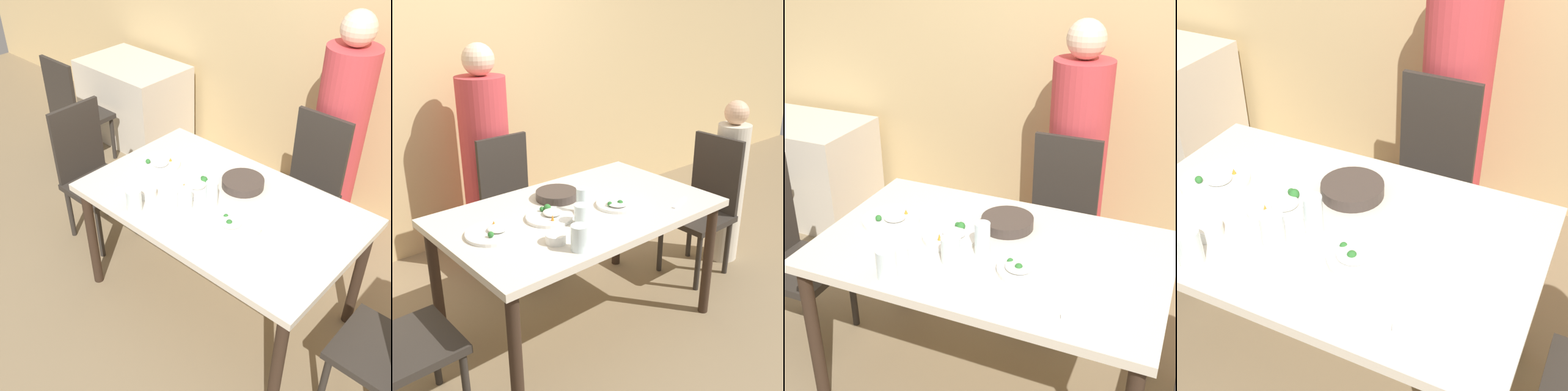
{
  "view_description": "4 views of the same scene",
  "coord_description": "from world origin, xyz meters",
  "views": [
    {
      "loc": [
        1.33,
        -1.67,
        2.34
      ],
      "look_at": [
        -0.14,
        -0.05,
        0.77
      ],
      "focal_mm": 45.0,
      "sensor_mm": 36.0,
      "label": 1
    },
    {
      "loc": [
        -1.55,
        -1.89,
        1.84
      ],
      "look_at": [
        0.03,
        -0.04,
        0.85
      ],
      "focal_mm": 45.0,
      "sensor_mm": 36.0,
      "label": 2
    },
    {
      "loc": [
        0.74,
        -1.84,
        2.0
      ],
      "look_at": [
        -0.06,
        0.02,
        0.99
      ],
      "focal_mm": 50.0,
      "sensor_mm": 36.0,
      "label": 3
    },
    {
      "loc": [
        0.79,
        -1.28,
        1.96
      ],
      "look_at": [
        0.13,
        0.09,
        0.87
      ],
      "focal_mm": 50.0,
      "sensor_mm": 36.0,
      "label": 4
    }
  ],
  "objects": [
    {
      "name": "plate_rice_child",
      "position": [
        -0.19,
        0.0,
        0.78
      ],
      "size": [
        0.25,
        0.25,
        0.06
      ],
      "color": "white",
      "rests_on": "dining_table"
    },
    {
      "name": "glass_water_short",
      "position": [
        -0.11,
        -0.17,
        0.82
      ],
      "size": [
        0.08,
        0.08,
        0.11
      ],
      "color": "silver",
      "rests_on": "dining_table"
    },
    {
      "name": "bowl_curry",
      "position": [
        0.0,
        0.19,
        0.79
      ],
      "size": [
        0.24,
        0.24,
        0.05
      ],
      "color": "#3D332D",
      "rests_on": "dining_table"
    },
    {
      "name": "plate_rice_adult",
      "position": [
        0.19,
        -0.11,
        0.78
      ],
      "size": [
        0.25,
        0.25,
        0.05
      ],
      "color": "white",
      "rests_on": "dining_table"
    },
    {
      "name": "ground_plane",
      "position": [
        0.0,
        0.0,
        0.0
      ],
      "size": [
        10.0,
        10.0,
        0.0
      ],
      "primitive_type": "plane",
      "color": "#847051"
    },
    {
      "name": "plate_noodles",
      "position": [
        -0.51,
        0.03,
        0.78
      ],
      "size": [
        0.27,
        0.27,
        0.05
      ],
      "color": "white",
      "rests_on": "dining_table"
    },
    {
      "name": "person_adult",
      "position": [
        0.08,
        1.14,
        0.72
      ],
      "size": [
        0.35,
        0.35,
        1.56
      ],
      "color": "#C63D42",
      "rests_on": "ground_plane"
    },
    {
      "name": "glass_water_tall",
      "position": [
        -0.02,
        -0.06,
        0.84
      ],
      "size": [
        0.07,
        0.07,
        0.14
      ],
      "color": "silver",
      "rests_on": "dining_table"
    },
    {
      "name": "wall_back",
      "position": [
        0.0,
        1.52,
        1.35
      ],
      "size": [
        10.0,
        0.06,
        2.7
      ],
      "color": "tan",
      "rests_on": "ground_plane"
    },
    {
      "name": "chair_adult_spot",
      "position": [
        0.08,
        0.8,
        0.51
      ],
      "size": [
        0.4,
        0.4,
        0.97
      ],
      "color": "#2D2823",
      "rests_on": "ground_plane"
    },
    {
      "name": "bowl_rice_small",
      "position": [
        -0.33,
        -0.23,
        0.79
      ],
      "size": [
        0.1,
        0.1,
        0.04
      ],
      "color": "white",
      "rests_on": "dining_table"
    },
    {
      "name": "fork_steel",
      "position": [
        0.48,
        -0.31,
        0.77
      ],
      "size": [
        0.18,
        0.08,
        0.01
      ],
      "color": "silver",
      "rests_on": "dining_table"
    },
    {
      "name": "person_child",
      "position": [
        1.37,
        -0.05,
        0.56
      ],
      "size": [
        0.23,
        0.23,
        1.19
      ],
      "color": "beige",
      "rests_on": "ground_plane"
    },
    {
      "name": "glass_water_center",
      "position": [
        -0.29,
        -0.36,
        0.83
      ],
      "size": [
        0.08,
        0.08,
        0.12
      ],
      "color": "silver",
      "rests_on": "dining_table"
    },
    {
      "name": "chair_child_spot",
      "position": [
        1.09,
        -0.05,
        0.51
      ],
      "size": [
        0.4,
        0.4,
        0.97
      ],
      "rotation": [
        0.0,
        0.0,
        -1.57
      ],
      "color": "#2D2823",
      "rests_on": "ground_plane"
    },
    {
      "name": "dining_table",
      "position": [
        0.0,
        0.0,
        0.69
      ],
      "size": [
        1.49,
        0.91,
        0.77
      ],
      "color": "beige",
      "rests_on": "ground_plane"
    }
  ]
}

